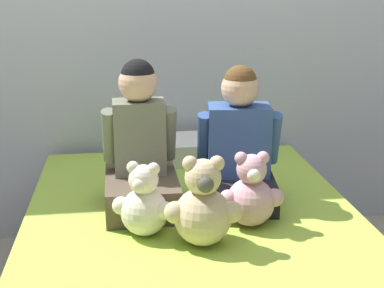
% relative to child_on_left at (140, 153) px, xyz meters
% --- Properties ---
extents(wall_behind_bed, '(8.00, 0.06, 2.50)m').
position_rel_child_on_left_xyz_m(wall_behind_bed, '(0.20, 0.81, 0.53)').
color(wall_behind_bed, silver).
rests_on(wall_behind_bed, ground_plane).
extents(child_on_left, '(0.30, 0.39, 0.60)m').
position_rel_child_on_left_xyz_m(child_on_left, '(0.00, 0.00, 0.00)').
color(child_on_left, brown).
rests_on(child_on_left, bed).
extents(child_on_right, '(0.36, 0.37, 0.57)m').
position_rel_child_on_left_xyz_m(child_on_right, '(0.40, 0.00, 0.01)').
color(child_on_right, black).
rests_on(child_on_right, bed).
extents(teddy_bear_held_by_left_child, '(0.22, 0.17, 0.28)m').
position_rel_child_on_left_xyz_m(teddy_bear_held_by_left_child, '(-0.00, -0.26, -0.11)').
color(teddy_bear_held_by_left_child, silver).
rests_on(teddy_bear_held_by_left_child, bed).
extents(teddy_bear_held_by_right_child, '(0.24, 0.18, 0.29)m').
position_rel_child_on_left_xyz_m(teddy_bear_held_by_right_child, '(0.40, -0.24, -0.10)').
color(teddy_bear_held_by_right_child, '#DBA3B2').
rests_on(teddy_bear_held_by_right_child, bed).
extents(teddy_bear_between_children, '(0.27, 0.20, 0.32)m').
position_rel_child_on_left_xyz_m(teddy_bear_between_children, '(0.20, -0.37, -0.09)').
color(teddy_bear_between_children, '#D1B78E').
rests_on(teddy_bear_between_children, bed).
extents(pillow_at_headboard, '(0.47, 0.29, 0.11)m').
position_rel_child_on_left_xyz_m(pillow_at_headboard, '(0.20, 0.56, -0.17)').
color(pillow_at_headboard, white).
rests_on(pillow_at_headboard, bed).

